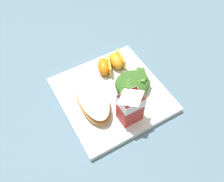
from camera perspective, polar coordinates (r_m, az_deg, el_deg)
The scene contains 7 objects.
ground at distance 0.70m, azimuth 0.00°, elevation -1.25°, with size 3.00×3.00×0.00m, color slate.
white_plate at distance 0.70m, azimuth 0.00°, elevation -0.88°, with size 0.28×0.28×0.02m, color silver.
cheesy_pizza_bread at distance 0.66m, azimuth -4.68°, elevation -1.45°, with size 0.10×0.18×0.04m.
green_salad_pile at distance 0.69m, azimuth 4.77°, elevation 1.73°, with size 0.10×0.09×0.04m.
milk_carton at distance 0.60m, azimuth 4.24°, elevation -3.19°, with size 0.06×0.04×0.11m.
orange_wedge_front at distance 0.74m, azimuth 1.05°, elevation 7.02°, with size 0.04×0.06×0.04m.
orange_wedge_middle at distance 0.73m, azimuth -1.76°, elevation 5.68°, with size 0.06×0.07×0.04m.
Camera 1 is at (0.20, 0.35, 0.58)m, focal length 39.68 mm.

